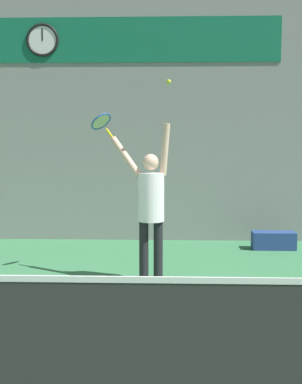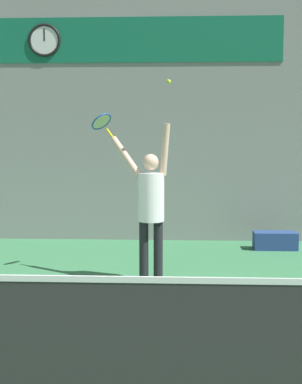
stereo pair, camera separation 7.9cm
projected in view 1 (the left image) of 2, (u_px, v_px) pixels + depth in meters
The scene contains 9 objects.
ground_plane at pixel (73, 337), 5.44m from camera, with size 18.00×18.00×0.00m, color #387A4C.
back_wall at pixel (120, 113), 10.40m from camera, with size 18.00×0.10×5.00m.
sponsor_banner at pixel (119, 40), 10.20m from camera, with size 6.14×0.02×0.85m.
scoreboard_clock at pixel (42, 40), 10.23m from camera, with size 0.63×0.06×0.63m.
court_net at pixel (45, 332), 4.22m from camera, with size 8.87×0.07×1.06m.
tennis_player at pixel (151, 202), 7.45m from camera, with size 0.89×0.56×2.22m.
tennis_racket at pixel (102, 122), 7.81m from camera, with size 0.41×0.41×0.38m.
tennis_ball at pixel (169, 82), 7.23m from camera, with size 0.07×0.07×0.07m.
equipment_bag at pixel (274, 240), 9.72m from camera, with size 0.77×0.34×0.32m.
Camera 1 is at (0.98, -5.23, 2.04)m, focal length 50.00 mm.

